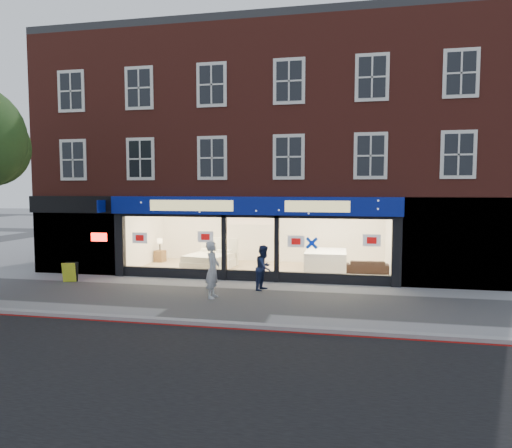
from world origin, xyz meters
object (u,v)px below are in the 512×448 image
(mattress_stack, at_px, (326,261))
(pedestrian_grey, at_px, (213,270))
(sofa, at_px, (367,266))
(a_board, at_px, (70,272))
(display_bed, at_px, (210,260))
(pedestrian_blue, at_px, (264,268))

(mattress_stack, xyz_separation_m, pedestrian_grey, (-3.47, -5.23, 0.41))
(mattress_stack, height_order, sofa, mattress_stack)
(sofa, bearing_deg, pedestrian_grey, 39.69)
(mattress_stack, relative_size, pedestrian_grey, 1.17)
(sofa, bearing_deg, a_board, 13.29)
(mattress_stack, xyz_separation_m, sofa, (1.70, -0.19, -0.16))
(sofa, xyz_separation_m, a_board, (-11.32, -3.66, 0.02))
(pedestrian_grey, bearing_deg, mattress_stack, -33.12)
(display_bed, height_order, a_board, display_bed)
(a_board, bearing_deg, display_bed, 21.40)
(mattress_stack, distance_m, pedestrian_grey, 6.29)
(a_board, xyz_separation_m, pedestrian_blue, (7.61, 0.07, 0.42))
(display_bed, xyz_separation_m, pedestrian_grey, (1.61, -4.98, 0.49))
(mattress_stack, bearing_deg, pedestrian_blue, -118.00)
(pedestrian_blue, bearing_deg, a_board, 104.74)
(sofa, relative_size, pedestrian_grey, 0.98)
(display_bed, height_order, pedestrian_blue, pedestrian_blue)
(sofa, height_order, pedestrian_grey, pedestrian_grey)
(sofa, relative_size, pedestrian_blue, 1.14)
(sofa, distance_m, pedestrian_grey, 7.24)
(a_board, bearing_deg, sofa, 0.96)
(display_bed, height_order, mattress_stack, display_bed)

